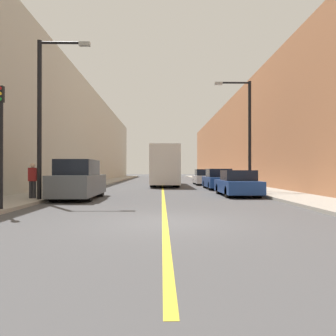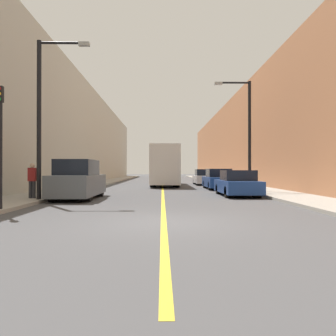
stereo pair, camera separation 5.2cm
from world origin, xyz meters
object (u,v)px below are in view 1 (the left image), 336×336
(car_right_mid, at_px, (218,180))
(street_lamp_left, at_px, (44,109))
(parked_suv_left, at_px, (79,181))
(car_right_near, at_px, (237,184))
(bus, at_px, (164,166))
(street_lamp_right, at_px, (247,128))
(pedestrian, at_px, (33,180))
(car_right_far, at_px, (204,178))
(traffic_light, at_px, (1,142))

(car_right_mid, xyz_separation_m, street_lamp_left, (-9.68, -9.98, 3.56))
(parked_suv_left, bearing_deg, street_lamp_left, -126.14)
(parked_suv_left, distance_m, car_right_mid, 11.95)
(car_right_near, distance_m, car_right_mid, 6.50)
(car_right_mid, height_order, street_lamp_left, street_lamp_left)
(car_right_near, bearing_deg, car_right_mid, 89.78)
(bus, bearing_deg, car_right_mid, -55.89)
(street_lamp_left, bearing_deg, street_lamp_right, 29.58)
(pedestrian, bearing_deg, bus, 67.52)
(street_lamp_left, bearing_deg, car_right_far, 61.01)
(bus, height_order, car_right_mid, bus)
(car_right_near, relative_size, car_right_mid, 0.95)
(car_right_near, xyz_separation_m, car_right_far, (-0.16, 13.67, 0.03))
(car_right_far, xyz_separation_m, street_lamp_left, (-9.50, -17.15, 3.57))
(street_lamp_left, xyz_separation_m, pedestrian, (-0.74, 0.59, -3.26))
(parked_suv_left, xyz_separation_m, car_right_mid, (8.51, 8.38, -0.21))
(car_right_far, distance_m, pedestrian, 19.47)
(traffic_light, bearing_deg, parked_suv_left, 76.58)
(car_right_mid, xyz_separation_m, street_lamp_right, (1.20, -3.80, 3.49))
(street_lamp_left, xyz_separation_m, traffic_light, (-0.10, -3.74, -1.84))
(car_right_near, relative_size, street_lamp_right, 0.63)
(street_lamp_left, relative_size, pedestrian, 4.35)
(bus, distance_m, street_lamp_right, 11.35)
(bus, height_order, pedestrian, bus)
(parked_suv_left, relative_size, street_lamp_left, 0.68)
(car_right_mid, bearing_deg, pedestrian, -137.98)
(car_right_near, bearing_deg, pedestrian, -164.46)
(bus, relative_size, traffic_light, 2.59)
(car_right_near, distance_m, street_lamp_left, 10.88)
(car_right_mid, bearing_deg, car_right_far, 91.44)
(traffic_light, bearing_deg, car_right_near, 36.51)
(parked_suv_left, bearing_deg, street_lamp_right, 25.22)
(pedestrian, bearing_deg, traffic_light, -81.69)
(bus, distance_m, parked_suv_left, 15.07)
(car_right_near, bearing_deg, street_lamp_right, 65.50)
(car_right_near, height_order, pedestrian, pedestrian)
(bus, bearing_deg, pedestrian, -112.48)
(parked_suv_left, bearing_deg, car_right_mid, 44.55)
(traffic_light, bearing_deg, bus, 73.79)
(bus, distance_m, car_right_near, 13.18)
(car_right_near, xyz_separation_m, street_lamp_right, (1.23, 2.70, 3.54))
(car_right_far, bearing_deg, street_lamp_right, -82.81)
(traffic_light, bearing_deg, car_right_mid, 54.51)
(pedestrian, bearing_deg, car_right_far, 58.27)
(street_lamp_left, xyz_separation_m, street_lamp_right, (10.89, 6.18, -0.06))
(car_right_far, height_order, street_lamp_left, street_lamp_left)
(bus, relative_size, parked_suv_left, 2.22)
(car_right_mid, relative_size, street_lamp_left, 0.65)
(car_right_mid, distance_m, traffic_light, 16.95)
(street_lamp_left, distance_m, street_lamp_right, 12.52)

